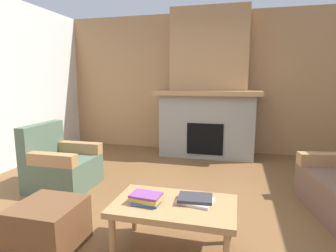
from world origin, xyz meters
The scene contains 8 objects.
ground centered at (0.00, 0.00, 0.00)m, with size 9.00×9.00×0.00m, color brown.
wall_back_wood_panel centered at (0.00, 3.00, 1.35)m, with size 6.00×0.12×2.70m, color #A87A4C.
fireplace centered at (0.00, 2.62, 1.16)m, with size 1.90×0.82×2.70m.
armchair centered at (-1.71, 0.48, 0.29)m, with size 0.76×0.76×0.85m.
coffee_table centered at (0.08, -0.54, 0.38)m, with size 1.00×0.60×0.43m.
ottoman centered at (-0.97, -0.74, 0.20)m, with size 0.52×0.52×0.40m, color brown.
book_stack_near_edge centered at (-0.14, -0.59, 0.47)m, with size 0.27×0.20×0.08m.
book_stack_center centered at (0.24, -0.48, 0.45)m, with size 0.31×0.25×0.05m.
Camera 1 is at (0.55, -2.61, 1.42)m, focal length 29.68 mm.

